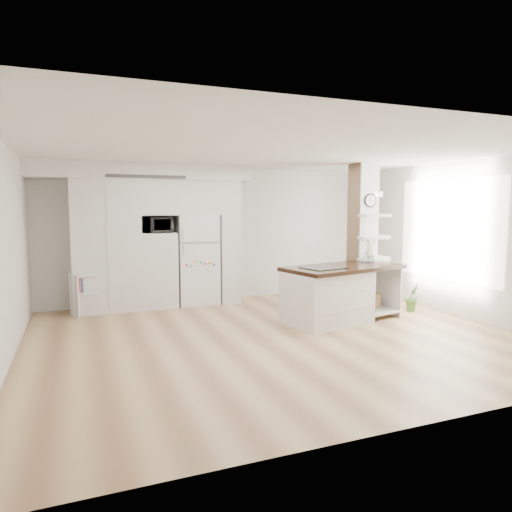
{
  "coord_description": "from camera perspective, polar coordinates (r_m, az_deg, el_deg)",
  "views": [
    {
      "loc": [
        -2.69,
        -6.01,
        1.91
      ],
      "look_at": [
        0.03,
        0.9,
        1.1
      ],
      "focal_mm": 32.0,
      "sensor_mm": 36.0,
      "label": 1
    }
  ],
  "objects": [
    {
      "name": "shelf_plant",
      "position": [
        9.05,
        14.58,
        3.56
      ],
      "size": [
        0.27,
        0.23,
        0.3
      ],
      "primitive_type": "imported",
      "color": "#406F2C",
      "rests_on": "column"
    },
    {
      "name": "pendant_light",
      "position": [
        7.57,
        14.11,
        7.61
      ],
      "size": [
        0.12,
        0.12,
        0.1
      ],
      "primitive_type": "cylinder",
      "color": "white",
      "rests_on": "room"
    },
    {
      "name": "room",
      "position": [
        6.58,
        2.64,
        5.72
      ],
      "size": [
        7.04,
        6.04,
        2.72
      ],
      "color": "white",
      "rests_on": "ground"
    },
    {
      "name": "floor_plant_b",
      "position": [
        10.17,
        10.43,
        -3.31
      ],
      "size": [
        0.3,
        0.3,
        0.5
      ],
      "primitive_type": "imported",
      "rotation": [
        0.0,
        0.0,
        0.07
      ],
      "color": "#406F2C",
      "rests_on": "floor"
    },
    {
      "name": "refrigerator",
      "position": [
        9.02,
        -7.45,
        -0.45
      ],
      "size": [
        0.78,
        0.69,
        1.75
      ],
      "color": "white",
      "rests_on": "floor"
    },
    {
      "name": "floor_plant_a",
      "position": [
        8.88,
        18.92,
        -4.87
      ],
      "size": [
        0.34,
        0.31,
        0.51
      ],
      "primitive_type": "imported",
      "rotation": [
        0.0,
        0.0,
        0.34
      ],
      "color": "#406F2C",
      "rests_on": "floor"
    },
    {
      "name": "cabinet_wall",
      "position": [
        8.78,
        -13.35,
        3.39
      ],
      "size": [
        4.0,
        0.71,
        2.7
      ],
      "color": "silver",
      "rests_on": "floor"
    },
    {
      "name": "decor_bowl",
      "position": [
        8.57,
        14.27,
        -0.08
      ],
      "size": [
        0.22,
        0.22,
        0.05
      ],
      "primitive_type": "imported",
      "color": "white",
      "rests_on": "column"
    },
    {
      "name": "microwave",
      "position": [
        8.76,
        -12.2,
        3.83
      ],
      "size": [
        0.54,
        0.37,
        0.3
      ],
      "primitive_type": "imported",
      "color": "#2D2D2D",
      "rests_on": "cabinet_wall"
    },
    {
      "name": "window",
      "position": [
        8.83,
        22.88,
        3.05
      ],
      "size": [
        0.0,
        2.4,
        2.4
      ],
      "primitive_type": "plane",
      "rotation": [
        1.57,
        0.0,
        -1.57
      ],
      "color": "white",
      "rests_on": "room"
    },
    {
      "name": "bookshelf",
      "position": [
        8.67,
        -19.75,
        -4.72
      ],
      "size": [
        0.72,
        0.57,
        0.74
      ],
      "rotation": [
        0.0,
        0.0,
        0.39
      ],
      "color": "silver",
      "rests_on": "floor"
    },
    {
      "name": "kitchen_island",
      "position": [
        7.67,
        9.57,
        -4.63
      ],
      "size": [
        2.21,
        1.4,
        1.49
      ],
      "rotation": [
        0.0,
        0.0,
        0.22
      ],
      "color": "silver",
      "rests_on": "floor"
    },
    {
      "name": "column",
      "position": [
        8.77,
        13.87,
        2.37
      ],
      "size": [
        0.69,
        0.9,
        2.7
      ],
      "color": "silver",
      "rests_on": "floor"
    },
    {
      "name": "floor",
      "position": [
        6.85,
        2.56,
        -9.98
      ],
      "size": [
        7.0,
        6.0,
        0.01
      ],
      "primitive_type": "cube",
      "color": "tan",
      "rests_on": "ground"
    }
  ]
}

